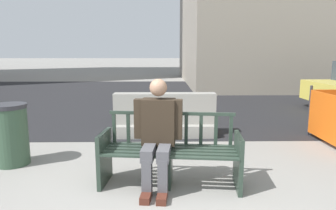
{
  "coord_description": "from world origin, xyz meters",
  "views": [
    {
      "loc": [
        -0.06,
        -2.63,
        1.61
      ],
      "look_at": [
        0.02,
        2.35,
        0.75
      ],
      "focal_mm": 32.0,
      "sensor_mm": 36.0,
      "label": 1
    }
  ],
  "objects_px": {
    "street_bench": "(170,154)",
    "seated_person": "(158,132)",
    "trash_bin": "(11,134)",
    "jersey_barrier_centre": "(165,118)"
  },
  "relations": [
    {
      "from": "street_bench",
      "to": "seated_person",
      "type": "bearing_deg",
      "value": -164.48
    },
    {
      "from": "seated_person",
      "to": "trash_bin",
      "type": "xyz_separation_m",
      "value": [
        -2.15,
        0.77,
        -0.24
      ]
    },
    {
      "from": "street_bench",
      "to": "seated_person",
      "type": "relative_size",
      "value": 1.32
    },
    {
      "from": "seated_person",
      "to": "jersey_barrier_centre",
      "type": "distance_m",
      "value": 2.39
    },
    {
      "from": "seated_person",
      "to": "street_bench",
      "type": "bearing_deg",
      "value": 15.52
    },
    {
      "from": "jersey_barrier_centre",
      "to": "trash_bin",
      "type": "distance_m",
      "value": 2.75
    },
    {
      "from": "street_bench",
      "to": "jersey_barrier_centre",
      "type": "xyz_separation_m",
      "value": [
        -0.05,
        2.32,
        -0.06
      ]
    },
    {
      "from": "seated_person",
      "to": "jersey_barrier_centre",
      "type": "xyz_separation_m",
      "value": [
        0.1,
        2.36,
        -0.35
      ]
    },
    {
      "from": "street_bench",
      "to": "seated_person",
      "type": "distance_m",
      "value": 0.33
    },
    {
      "from": "seated_person",
      "to": "trash_bin",
      "type": "relative_size",
      "value": 1.46
    }
  ]
}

